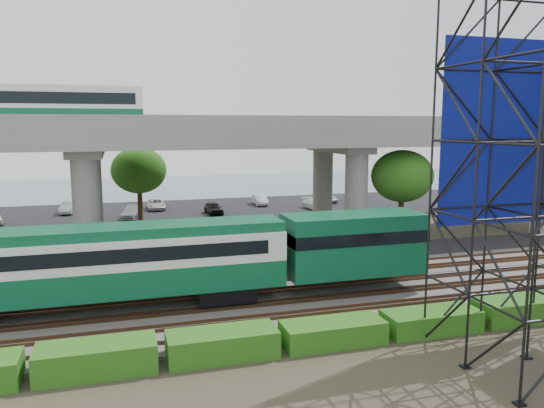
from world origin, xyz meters
name	(u,v)px	position (x,y,z in m)	size (l,w,h in m)	color
ground	(282,313)	(0.00, 0.00, 0.00)	(140.00, 140.00, 0.00)	#474233
ballast_bed	(272,299)	(0.00, 2.00, 0.10)	(90.00, 12.00, 0.20)	slate
service_road	(238,262)	(0.00, 10.50, 0.04)	(90.00, 5.00, 0.08)	black
parking_lot	(191,211)	(0.00, 34.00, 0.04)	(90.00, 18.00, 0.08)	black
harbor_water	(171,189)	(0.00, 56.00, 0.01)	(140.00, 40.00, 0.03)	#455A72
rail_tracks	(272,296)	(0.00, 2.00, 0.28)	(90.00, 9.52, 0.16)	#472D1E
commuter_train	(140,259)	(-7.00, 2.00, 2.88)	(29.30, 3.06, 4.30)	black
overpass	(210,144)	(-0.87, 16.00, 8.21)	(80.00, 12.00, 12.40)	#9E9B93
hedge_strip	(333,331)	(1.01, -4.30, 0.56)	(34.60, 1.80, 1.20)	#245B14
trees	(161,179)	(-4.67, 16.17, 5.57)	(40.94, 16.94, 7.69)	#382314
suv	(170,253)	(-4.60, 11.46, 0.81)	(2.42, 5.25, 1.46)	black
parked_cars	(199,205)	(0.79, 33.64, 0.69)	(38.63, 9.32, 1.31)	#BABABA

